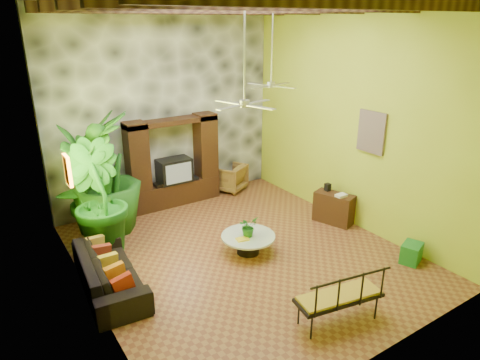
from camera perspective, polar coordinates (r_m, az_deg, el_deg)
ground at (r=9.03m, az=0.14°, el=-9.70°), size 7.00×7.00×0.00m
back_wall at (r=11.09m, az=-10.04°, el=9.55°), size 6.00×0.02×5.00m
left_wall at (r=6.95m, az=-20.95°, el=2.00°), size 0.02×7.00×5.00m
right_wall at (r=10.00m, az=14.77°, el=8.03°), size 0.02×7.00×5.00m
stone_accent_wall at (r=11.03m, az=-9.91°, el=9.51°), size 5.98×0.10×4.98m
ceiling_beams at (r=7.81m, az=0.18°, el=22.23°), size 5.95×5.36×0.22m
entertainment_center at (r=11.15m, az=-8.80°, el=1.52°), size 2.40×0.55×2.30m
ceiling_fan_front at (r=7.45m, az=0.60°, el=11.68°), size 1.28×1.28×1.86m
ceiling_fan_back at (r=9.79m, az=4.20°, el=13.73°), size 1.28×1.28×1.86m
wall_art_mask at (r=8.01m, az=-21.99°, el=1.19°), size 0.06×0.32×0.55m
wall_art_painting at (r=9.64m, az=17.13°, el=6.12°), size 0.06×0.70×0.90m
sofa at (r=8.15m, az=-17.07°, el=-11.52°), size 1.12×2.42×0.69m
wicker_armchair at (r=12.11m, az=-1.43°, el=0.35°), size 1.11×1.12×0.76m
tall_plant_a at (r=9.91m, az=-19.99°, el=-0.16°), size 1.46×1.60×2.51m
tall_plant_b at (r=9.04m, az=-18.65°, el=-2.47°), size 1.56×1.65×2.37m
tall_plant_c at (r=9.91m, az=-17.58°, el=0.80°), size 1.71×1.71×2.73m
coffee_table at (r=8.93m, az=1.10°, el=-8.20°), size 1.12×1.12×0.40m
centerpiece_plant at (r=8.75m, az=1.09°, el=-6.22°), size 0.44×0.40×0.42m
yellow_tray at (r=8.69m, az=0.34°, el=-7.89°), size 0.27×0.22×0.03m
iron_bench at (r=7.06m, az=13.56°, el=-14.68°), size 1.48×0.77×0.57m
side_console at (r=10.41m, az=12.38°, el=-3.68°), size 0.68×1.00×0.73m
green_bin at (r=9.29m, az=21.88°, el=-9.01°), size 0.54×0.47×0.39m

